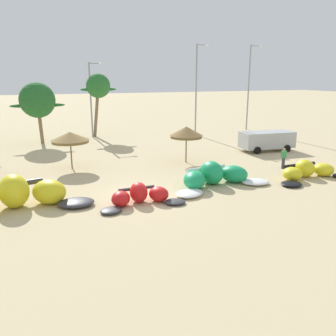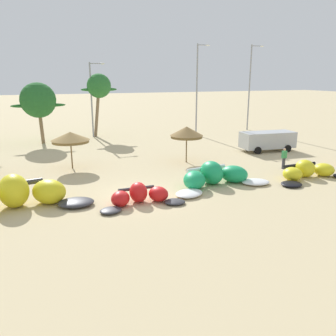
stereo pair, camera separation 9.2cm
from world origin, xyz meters
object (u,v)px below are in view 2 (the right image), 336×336
beach_umbrella_middle (70,137)px  beach_umbrella_near_palms (187,132)px  parked_van (266,140)px  lamppost_east (250,84)px  kite_left (16,197)px  person_near_kites (284,158)px  lamppost_west_center (93,96)px  lamppost_east_center (198,86)px  palm_left_of_gap (38,101)px  kite_right_of_center (308,172)px  kite_left_of_center (140,196)px  kite_center (215,177)px  palm_center_left (99,87)px

beach_umbrella_middle → beach_umbrella_near_palms: 9.22m
parked_van → lamppost_east: 14.74m
kite_left → person_near_kites: (19.07, 1.74, 0.12)m
kite_left → lamppost_west_center: 23.72m
person_near_kites → kite_left: bearing=-174.8°
lamppost_east_center → kite_left: bearing=-136.6°
beach_umbrella_near_palms → lamppost_east: size_ratio=0.28×
palm_left_of_gap → lamppost_west_center: size_ratio=0.75×
person_near_kites → lamppost_east: 21.22m
beach_umbrella_near_palms → lamppost_west_center: bearing=107.6°
lamppost_east_center → palm_left_of_gap: bearing=176.7°
lamppost_east → kite_right_of_center: bearing=-113.4°
kite_left_of_center → lamppost_east_center: (13.44, 20.41, 5.40)m
kite_center → lamppost_west_center: lamppost_west_center is taller
kite_right_of_center → lamppost_west_center: bearing=115.6°
beach_umbrella_near_palms → kite_left: bearing=-153.5°
kite_center → lamppost_west_center: (-4.03, 22.04, 4.20)m
kite_center → person_near_kites: bearing=14.6°
palm_center_left → kite_left_of_center: bearing=-95.6°
palm_left_of_gap → parked_van: bearing=-31.2°
person_near_kites → palm_center_left: 23.38m
palm_left_of_gap → lamppost_east_center: bearing=-3.3°
kite_left → kite_right_of_center: kite_left is taller
kite_left → person_near_kites: size_ratio=4.96×
kite_left → lamppost_west_center: size_ratio=0.94×
kite_left_of_center → lamppost_west_center: bearing=86.2°
kite_right_of_center → beach_umbrella_near_palms: 9.82m
kite_center → beach_umbrella_middle: 11.56m
beach_umbrella_middle → lamppost_west_center: (4.19, 14.12, 2.34)m
kite_right_of_center → palm_center_left: palm_center_left is taller
kite_right_of_center → lamppost_east_center: 20.55m
person_near_kites → palm_left_of_gap: bearing=133.3°
kite_center → beach_umbrella_middle: bearing=136.0°
person_near_kites → beach_umbrella_near_palms: bearing=142.5°
kite_center → parked_van: bearing=38.6°
person_near_kites → lamppost_west_center: lamppost_west_center is taller
lamppost_west_center → kite_left_of_center: bearing=-93.8°
parked_van → person_near_kites: parked_van is taller
kite_left_of_center → kite_center: (5.58, 1.49, 0.14)m
kite_left → lamppost_east_center: lamppost_east_center is taller
beach_umbrella_near_palms → palm_left_of_gap: bearing=129.2°
palm_center_left → lamppost_west_center: bearing=-165.8°
palm_left_of_gap → lamppost_east_center: (17.90, -1.03, 1.33)m
kite_left_of_center → palm_center_left: 24.44m
parked_van → kite_left: bearing=-160.4°
kite_right_of_center → beach_umbrella_near_palms: beach_umbrella_near_palms is taller
kite_left → lamppost_west_center: lamppost_west_center is taller
lamppost_west_center → palm_center_left: bearing=14.2°
beach_umbrella_near_palms → lamppost_west_center: (-4.93, 15.49, 2.27)m
kite_left → kite_left_of_center: size_ratio=1.57×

